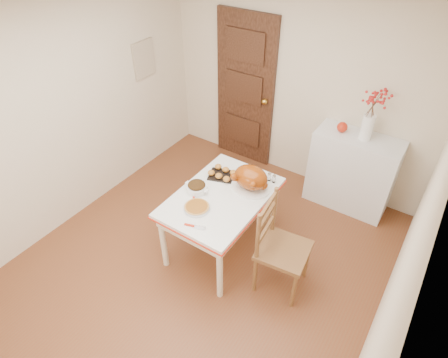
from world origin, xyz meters
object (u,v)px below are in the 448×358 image
Objects in this scene: pumpkin_pie at (197,207)px; kitchen_table at (221,222)px; chair_oak at (284,249)px; sideboard at (351,172)px; turkey_platter at (251,178)px.

kitchen_table is at bearing 74.02° from pumpkin_pie.
chair_oak reaches higher than kitchen_table.
kitchen_table is at bearing -121.01° from sideboard.
turkey_platter is 0.63m from pumpkin_pie.
chair_oak is at bearing -6.48° from kitchen_table.
sideboard is 0.93× the size of chair_oak.
turkey_platter is at bearing 52.87° from chair_oak.
kitchen_table is 3.00× the size of turkey_platter.
sideboard is at bearing 66.94° from turkey_platter.
turkey_platter reaches higher than pumpkin_pie.
chair_oak reaches higher than pumpkin_pie.
sideboard is 2.33× the size of turkey_platter.
kitchen_table is (-0.89, -1.49, -0.11)m from sideboard.
sideboard reaches higher than pumpkin_pie.
turkey_platter is (-0.59, 0.35, 0.36)m from chair_oak.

